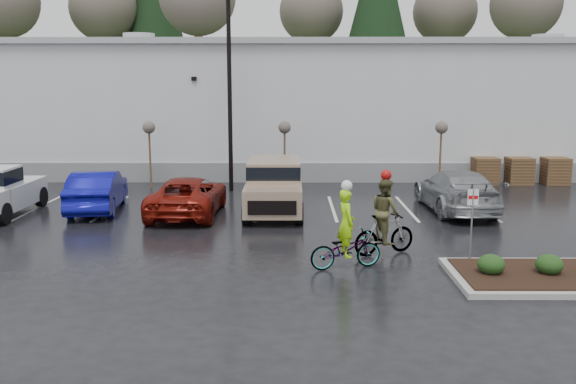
{
  "coord_description": "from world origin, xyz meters",
  "views": [
    {
      "loc": [
        -1.17,
        -16.17,
        5.07
      ],
      "look_at": [
        -1.29,
        4.55,
        1.3
      ],
      "focal_mm": 38.0,
      "sensor_mm": 36.0,
      "label": 1
    }
  ],
  "objects_px": {
    "pallet_stack_c": "(555,171)",
    "cyclist_hivis": "(346,242)",
    "sapling_mid": "(285,131)",
    "pallet_stack_b": "(519,171)",
    "sapling_east": "(441,131)",
    "cyclist_olive": "(385,224)",
    "car_far_silver": "(456,191)",
    "suv_tan": "(274,187)",
    "pallet_stack_a": "(485,171)",
    "car_red": "(188,196)",
    "sapling_west": "(149,131)",
    "lamppost": "(229,68)",
    "car_blue": "(97,191)",
    "fire_lane_sign": "(472,217)",
    "pickup_white": "(1,189)"
  },
  "relations": [
    {
      "from": "sapling_east",
      "to": "suv_tan",
      "type": "relative_size",
      "value": 0.63
    },
    {
      "from": "fire_lane_sign",
      "to": "cyclist_hivis",
      "type": "distance_m",
      "value": 3.55
    },
    {
      "from": "pallet_stack_c",
      "to": "cyclist_olive",
      "type": "height_order",
      "value": "cyclist_olive"
    },
    {
      "from": "pallet_stack_c",
      "to": "car_blue",
      "type": "relative_size",
      "value": 0.28
    },
    {
      "from": "car_red",
      "to": "car_far_silver",
      "type": "xyz_separation_m",
      "value": [
        10.49,
        0.73,
        0.08
      ]
    },
    {
      "from": "sapling_mid",
      "to": "suv_tan",
      "type": "height_order",
      "value": "sapling_mid"
    },
    {
      "from": "pallet_stack_c",
      "to": "cyclist_hivis",
      "type": "xyz_separation_m",
      "value": [
        -11.68,
        -14.03,
        0.08
      ]
    },
    {
      "from": "sapling_east",
      "to": "car_red",
      "type": "distance_m",
      "value": 12.91
    },
    {
      "from": "sapling_east",
      "to": "cyclist_olive",
      "type": "bearing_deg",
      "value": -110.76
    },
    {
      "from": "pallet_stack_c",
      "to": "car_far_silver",
      "type": "height_order",
      "value": "car_far_silver"
    },
    {
      "from": "cyclist_hivis",
      "to": "cyclist_olive",
      "type": "bearing_deg",
      "value": -58.41
    },
    {
      "from": "sapling_east",
      "to": "fire_lane_sign",
      "type": "bearing_deg",
      "value": -99.75
    },
    {
      "from": "lamppost",
      "to": "car_far_silver",
      "type": "height_order",
      "value": "lamppost"
    },
    {
      "from": "pallet_stack_c",
      "to": "lamppost",
      "type": "bearing_deg",
      "value": -172.87
    },
    {
      "from": "cyclist_olive",
      "to": "sapling_west",
      "type": "bearing_deg",
      "value": 14.86
    },
    {
      "from": "cyclist_hivis",
      "to": "sapling_east",
      "type": "bearing_deg",
      "value": -39.58
    },
    {
      "from": "sapling_mid",
      "to": "pallet_stack_c",
      "type": "distance_m",
      "value": 13.69
    },
    {
      "from": "pallet_stack_a",
      "to": "cyclist_hivis",
      "type": "distance_m",
      "value": 16.24
    },
    {
      "from": "car_red",
      "to": "cyclist_olive",
      "type": "bearing_deg",
      "value": 142.7
    },
    {
      "from": "cyclist_hivis",
      "to": "lamppost",
      "type": "bearing_deg",
      "value": 3.73
    },
    {
      "from": "pallet_stack_b",
      "to": "pallet_stack_c",
      "type": "xyz_separation_m",
      "value": [
        1.8,
        0.0,
        0.0
      ]
    },
    {
      "from": "sapling_west",
      "to": "fire_lane_sign",
      "type": "relative_size",
      "value": 1.45
    },
    {
      "from": "pallet_stack_b",
      "to": "lamppost",
      "type": "bearing_deg",
      "value": -171.98
    },
    {
      "from": "sapling_mid",
      "to": "car_far_silver",
      "type": "distance_m",
      "value": 8.96
    },
    {
      "from": "pallet_stack_b",
      "to": "pallet_stack_c",
      "type": "distance_m",
      "value": 1.8
    },
    {
      "from": "lamppost",
      "to": "fire_lane_sign",
      "type": "xyz_separation_m",
      "value": [
        7.8,
        -11.8,
        -4.28
      ]
    },
    {
      "from": "sapling_west",
      "to": "sapling_mid",
      "type": "bearing_deg",
      "value": 0.0
    },
    {
      "from": "sapling_east",
      "to": "cyclist_hivis",
      "type": "bearing_deg",
      "value": -113.56
    },
    {
      "from": "pallet_stack_b",
      "to": "cyclist_hivis",
      "type": "xyz_separation_m",
      "value": [
        -9.88,
        -14.03,
        0.08
      ]
    },
    {
      "from": "cyclist_hivis",
      "to": "pallet_stack_b",
      "type": "bearing_deg",
      "value": -51.17
    },
    {
      "from": "pickup_white",
      "to": "cyclist_olive",
      "type": "distance_m",
      "value": 15.01
    },
    {
      "from": "lamppost",
      "to": "car_red",
      "type": "height_order",
      "value": "lamppost"
    },
    {
      "from": "sapling_mid",
      "to": "cyclist_hivis",
      "type": "distance_m",
      "value": 13.3
    },
    {
      "from": "sapling_west",
      "to": "cyclist_hivis",
      "type": "distance_m",
      "value": 15.59
    },
    {
      "from": "sapling_west",
      "to": "car_red",
      "type": "xyz_separation_m",
      "value": [
        2.85,
        -6.19,
        -1.99
      ]
    },
    {
      "from": "sapling_west",
      "to": "car_far_silver",
      "type": "distance_m",
      "value": 14.54
    },
    {
      "from": "pallet_stack_a",
      "to": "cyclist_hivis",
      "type": "xyz_separation_m",
      "value": [
        -8.18,
        -14.03,
        0.08
      ]
    },
    {
      "from": "pallet_stack_b",
      "to": "suv_tan",
      "type": "relative_size",
      "value": 0.26
    },
    {
      "from": "sapling_west",
      "to": "cyclist_olive",
      "type": "relative_size",
      "value": 1.26
    },
    {
      "from": "suv_tan",
      "to": "cyclist_hivis",
      "type": "distance_m",
      "value": 7.37
    },
    {
      "from": "pallet_stack_a",
      "to": "cyclist_olive",
      "type": "bearing_deg",
      "value": -118.67
    },
    {
      "from": "fire_lane_sign",
      "to": "suv_tan",
      "type": "bearing_deg",
      "value": 129.62
    },
    {
      "from": "lamppost",
      "to": "pallet_stack_c",
      "type": "height_order",
      "value": "lamppost"
    },
    {
      "from": "pallet_stack_b",
      "to": "pallet_stack_c",
      "type": "bearing_deg",
      "value": 0.0
    },
    {
      "from": "sapling_east",
      "to": "car_blue",
      "type": "distance_m",
      "value": 15.96
    },
    {
      "from": "sapling_west",
      "to": "car_red",
      "type": "distance_m",
      "value": 7.1
    },
    {
      "from": "sapling_east",
      "to": "car_red",
      "type": "bearing_deg",
      "value": -150.97
    },
    {
      "from": "lamppost",
      "to": "sapling_west",
      "type": "relative_size",
      "value": 2.88
    },
    {
      "from": "sapling_east",
      "to": "pallet_stack_c",
      "type": "xyz_separation_m",
      "value": [
        6.0,
        1.0,
        -2.05
      ]
    },
    {
      "from": "cyclist_olive",
      "to": "car_red",
      "type": "bearing_deg",
      "value": 26.43
    }
  ]
}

